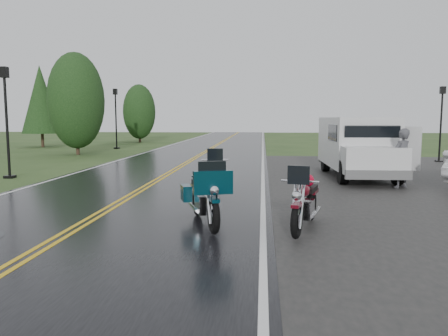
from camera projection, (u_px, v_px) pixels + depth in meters
name	position (u px, v px, depth m)	size (l,w,h in m)	color
ground	(88.00, 223.00, 9.47)	(120.00, 120.00, 0.00)	#2D471E
road	(177.00, 169.00, 19.37)	(8.00, 100.00, 0.04)	black
motorcycle_red	(297.00, 207.00, 7.94)	(0.81, 2.23, 1.32)	#4F0912
motorcycle_teal	(214.00, 201.00, 8.25)	(0.86, 2.37, 1.40)	#042832
motorcycle_silver	(215.00, 177.00, 11.66)	(0.84, 2.32, 1.37)	#ACAEB4
van_white	(344.00, 151.00, 14.71)	(2.24, 5.96, 2.34)	silver
person_at_van	(401.00, 159.00, 13.95)	(0.69, 0.46, 1.91)	#434348
lamp_post_near_left	(7.00, 123.00, 16.29)	(0.36, 0.36, 4.19)	black
lamp_post_far_left	(116.00, 119.00, 32.01)	(0.38, 0.38, 4.44)	black
lamp_post_far_right	(441.00, 124.00, 22.23)	(0.33, 0.33, 3.90)	black
tree_left_mid	(76.00, 111.00, 26.83)	(3.42, 3.42, 5.35)	#1E3D19
tree_left_far	(139.00, 118.00, 40.44)	(2.98, 2.98, 4.58)	#1E3D19
pine_left_far	(41.00, 107.00, 33.84)	(2.96, 2.96, 6.17)	#1E3D19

